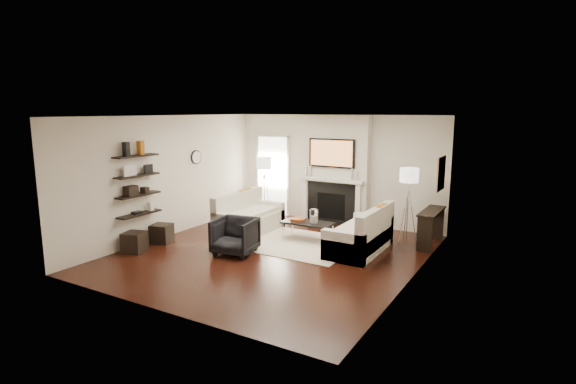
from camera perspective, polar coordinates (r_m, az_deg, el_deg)
The scene contains 71 objects.
room_envelope at distance 8.70m, azimuth -1.99°, elevation 0.68°, with size 6.00×6.00×6.00m.
chimney_breast at distance 11.21m, azimuth 5.87°, elevation 2.82°, with size 1.80×0.25×2.70m, color silver.
fireplace_surround at distance 11.23m, azimuth 5.51°, elevation -1.46°, with size 1.30×0.02×1.04m, color black.
firebox at distance 11.24m, azimuth 5.49°, elevation -1.82°, with size 0.75×0.02×0.65m, color black.
mantel_pilaster_l at distance 11.51m, azimuth 2.20°, elevation -0.98°, with size 0.12×0.08×1.10m, color white.
mantel_pilaster_r at distance 10.92m, azimuth 8.88°, elevation -1.72°, with size 0.12×0.08×1.10m, color white.
mantel_shelf at distance 11.08m, azimuth 5.46°, elevation 1.53°, with size 1.70×0.18×0.07m, color white.
tv_body at distance 11.02m, azimuth 5.57°, elevation 4.94°, with size 1.20×0.06×0.70m, color black.
tv_screen at distance 10.99m, azimuth 5.50°, elevation 4.93°, with size 1.10×0.01×0.62m, color #BF723F.
candlestick_l_tall at distance 11.30m, azimuth 2.96°, elevation 2.68°, with size 0.04×0.04×0.30m, color silver.
candlestick_l_short at distance 11.36m, azimuth 2.38°, elevation 2.58°, with size 0.04×0.04×0.24m, color silver.
candlestick_r_tall at distance 10.84m, azimuth 8.13°, elevation 2.27°, with size 0.04×0.04×0.30m, color silver.
candlestick_r_short at distance 10.80m, azimuth 8.77°, elevation 2.06°, with size 0.04×0.04×0.24m, color silver.
hallway_panel at distance 12.21m, azimuth -1.87°, elevation 2.06°, with size 0.90×0.02×2.10m, color white.
door_trim_l at distance 12.46m, azimuth -3.80°, elevation 2.21°, with size 0.06×0.06×2.16m, color white.
door_trim_r at distance 11.95m, azimuth 0.03°, elevation 1.89°, with size 0.06×0.06×2.16m, color white.
door_trim_top at distance 12.09m, azimuth -1.96°, elevation 7.12°, with size 1.02×0.06×0.06m, color white.
rug at distance 9.70m, azimuth 0.75°, elevation -6.45°, with size 2.60×2.00×0.01m, color beige.
loveseat_left_base at distance 10.51m, azimuth -4.88°, elevation -4.01°, with size 0.85×1.80×0.42m, color beige.
loveseat_left_back at distance 10.63m, azimuth -6.38°, elevation -2.13°, with size 0.18×1.80×0.80m, color beige.
loveseat_left_arm_n at distance 9.86m, azimuth -7.60°, elevation -4.50°, with size 0.85×0.18×0.60m, color beige.
loveseat_left_arm_s at distance 11.14m, azimuth -2.49°, elevation -2.68°, with size 0.85×0.18×0.60m, color beige.
loveseat_left_cushion at distance 10.42m, azimuth -4.67°, elevation -2.66°, with size 0.63×1.44×0.10m, color beige.
pillow_left_orange at distance 10.82m, azimuth -5.46°, elevation -0.78°, with size 0.10×0.42×0.42m, color #A65D14.
pillow_left_charcoal at distance 10.35m, azimuth -7.39°, elevation -1.38°, with size 0.10×0.40×0.40m, color black.
loveseat_right_base at distance 9.21m, azimuth 9.01°, elevation -6.18°, with size 0.85×1.80×0.42m, color beige.
loveseat_right_back at distance 9.01m, azimuth 11.06°, elevation -4.53°, with size 0.18×1.80×0.80m, color beige.
loveseat_right_arm_n at distance 8.46m, azimuth 7.02°, elevation -6.99°, with size 0.85×0.18×0.60m, color beige.
loveseat_right_arm_s at distance 9.92m, azimuth 10.74°, elevation -4.50°, with size 0.85×0.18×0.60m, color beige.
loveseat_right_cushion at distance 9.16m, azimuth 8.77°, elevation -4.58°, with size 0.63×1.44×0.10m, color beige.
pillow_right_orange at distance 9.24m, azimuth 11.72°, elevation -2.88°, with size 0.10×0.42×0.42m, color #A65D14.
pillow_right_charcoal at distance 8.69m, azimuth 10.45°, elevation -3.74°, with size 0.10×0.40×0.40m, color black.
coffee_table at distance 9.77m, azimuth 2.51°, elevation -3.94°, with size 1.10×0.55×0.04m, color black.
coffee_leg_nw at distance 9.88m, azimuth -0.67°, elevation -5.03°, with size 0.02×0.02×0.38m, color silver.
coffee_leg_ne at distance 9.42m, azimuth 4.58°, elevation -5.83°, with size 0.02×0.02×0.38m, color silver.
coffee_leg_sw at distance 10.24m, azimuth 0.60°, elevation -4.47°, with size 0.02×0.02×0.38m, color silver.
coffee_leg_se at distance 9.81m, azimuth 5.70°, elevation -5.20°, with size 0.02×0.02×0.38m, color silver.
hurricane_glass at distance 9.67m, azimuth 3.31°, elevation -3.13°, with size 0.18×0.18×0.32m, color white.
hurricane_candle at distance 9.68m, azimuth 3.30°, elevation -3.50°, with size 0.11×0.11×0.17m, color white.
copper_bowl at distance 9.88m, azimuth 1.23°, elevation -3.51°, with size 0.34×0.34×0.06m, color #C25320.
armchair at distance 8.96m, azimuth -6.75°, elevation -5.36°, with size 0.77×0.72×0.79m, color black.
lamp_left_post at distance 11.91m, azimuth -3.02°, elevation -0.35°, with size 0.02×0.02×1.20m, color silver.
lamp_left_shade at distance 11.78m, azimuth -3.05°, elevation 3.71°, with size 0.40×0.40×0.30m, color white.
lamp_left_leg_a at distance 11.85m, azimuth -2.57°, elevation -0.40°, with size 0.02×0.02×1.25m, color silver.
lamp_left_leg_b at distance 12.02m, azimuth -2.99°, elevation -0.25°, with size 0.02×0.02×1.25m, color silver.
lamp_left_leg_c at distance 11.86m, azimuth -3.49°, elevation -0.40°, with size 0.02×0.02×1.25m, color silver.
lamp_right_post at distance 10.04m, azimuth 14.91°, elevation -2.72°, with size 0.02×0.02×1.20m, color silver.
lamp_right_shade at distance 9.89m, azimuth 15.14°, elevation 2.08°, with size 0.40×0.40×0.30m, color white.
lamp_right_leg_a at distance 10.01m, azimuth 15.52°, elevation -2.79°, with size 0.02×0.02×1.25m, color silver.
lamp_right_leg_b at distance 10.14m, azimuth 14.76°, elevation -2.58°, with size 0.02×0.02×1.25m, color silver.
lamp_right_leg_c at distance 9.97m, azimuth 14.46°, elevation -2.80°, with size 0.02×0.02×1.25m, color silver.
console_top at distance 9.85m, azimuth 17.80°, elevation -2.34°, with size 0.35×1.20×0.04m, color black.
console_leg_n at distance 9.42m, azimuth 16.93°, elevation -5.22°, with size 0.30×0.04×0.71m, color black.
console_leg_s at distance 10.46m, azimuth 18.35°, elevation -3.76°, with size 0.30×0.04×0.71m, color black.
wall_art at distance 9.57m, azimuth 18.85°, elevation 2.22°, with size 0.03×0.70×0.70m, color tan.
shelf_bottom at distance 9.77m, azimuth -18.34°, elevation -2.66°, with size 0.25×1.00×0.04m, color black.
shelf_lower at distance 9.69m, azimuth -18.47°, elevation -0.36°, with size 0.25×1.00×0.04m, color black.
shelf_upper at distance 9.63m, azimuth -18.61°, elevation 1.98°, with size 0.25×1.00×0.04m, color black.
shelf_top at distance 9.58m, azimuth -18.74°, elevation 4.35°, with size 0.25×1.00×0.04m, color black.
decor_magfile_a at distance 9.41m, azimuth -19.87°, elevation 5.15°, with size 0.12×0.10×0.28m, color black.
decor_magfile_b at distance 9.65m, azimuth -18.22°, elevation 5.36°, with size 0.12×0.10×0.28m, color #A65D14.
decor_frame_a at distance 9.49m, azimuth -19.45°, elevation 2.60°, with size 0.04×0.30×0.22m, color white.
decor_frame_b at distance 9.81m, azimuth -17.32°, elevation 2.84°, with size 0.04×0.22×0.18m, color black.
decor_wine_rack at distance 9.55m, azimuth -19.31°, elevation 0.16°, with size 0.18×0.25×0.20m, color black.
decor_box_small at distance 9.79m, azimuth -17.72°, elevation 0.25°, with size 0.15×0.12×0.12m, color black.
decor_books at distance 9.72m, azimuth -18.63°, elevation -2.49°, with size 0.14×0.20×0.05m, color black.
decor_box_tall at distance 9.94m, azimuth -17.05°, elevation -1.73°, with size 0.10×0.10×0.18m, color white.
clock_rim at distance 11.01m, azimuth -11.60°, elevation 4.35°, with size 0.34×0.34×0.04m, color black.
clock_face at distance 10.99m, azimuth -11.51°, elevation 4.35°, with size 0.29×0.29×0.01m, color white.
ottoman_near at distance 10.06m, azimuth -15.74°, elevation -5.08°, with size 0.40×0.40×0.40m, color black.
ottoman_far at distance 9.59m, azimuth -18.91°, elevation -6.02°, with size 0.40×0.40×0.40m, color black.
Camera 1 is at (4.58, -7.25, 2.81)m, focal length 28.00 mm.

